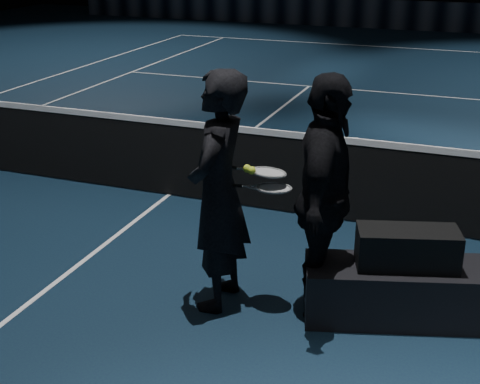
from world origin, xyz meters
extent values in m
plane|color=black|center=(0.00, 0.00, 0.00)|extent=(36.00, 36.00, 0.00)
cube|color=black|center=(0.00, 0.00, 0.45)|extent=(12.80, 0.02, 0.86)
cube|color=white|center=(0.00, 0.00, 0.92)|extent=(12.80, 0.03, 0.07)
cube|color=black|center=(0.00, 15.50, 0.45)|extent=(22.00, 0.15, 0.90)
cube|color=black|center=(3.00, -1.77, 0.24)|extent=(1.67, 0.96, 0.48)
cube|color=black|center=(3.00, -1.77, 0.63)|extent=(0.86, 0.55, 0.32)
cube|color=white|center=(3.00, -1.94, 0.63)|extent=(0.35, 0.11, 0.11)
imported|color=black|center=(1.51, -2.06, 1.00)|extent=(0.51, 0.75, 2.01)
imported|color=black|center=(2.34, -1.90, 1.00)|extent=(0.63, 1.23, 2.01)
camera|label=1|loc=(3.45, -6.68, 2.98)|focal=50.00mm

